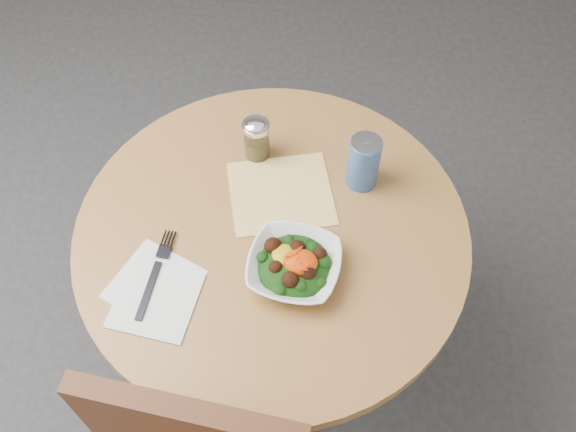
% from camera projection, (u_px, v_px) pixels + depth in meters
% --- Properties ---
extents(ground, '(6.00, 6.00, 0.00)m').
position_uv_depth(ground, '(277.00, 356.00, 2.07)').
color(ground, '#2B2B2D').
rests_on(ground, ground).
extents(table, '(0.90, 0.90, 0.75)m').
position_uv_depth(table, '(273.00, 272.00, 1.62)').
color(table, black).
rests_on(table, ground).
extents(cloth_napkin, '(0.28, 0.26, 0.00)m').
position_uv_depth(cloth_napkin, '(281.00, 193.00, 1.51)').
color(cloth_napkin, '#EDA20C').
rests_on(cloth_napkin, table).
extents(paper_napkins, '(0.22, 0.25, 0.00)m').
position_uv_depth(paper_napkins, '(155.00, 292.00, 1.36)').
color(paper_napkins, white).
rests_on(paper_napkins, table).
extents(salad_bowl, '(0.23, 0.23, 0.07)m').
position_uv_depth(salad_bowl, '(294.00, 265.00, 1.37)').
color(salad_bowl, white).
rests_on(salad_bowl, table).
extents(fork, '(0.05, 0.23, 0.00)m').
position_uv_depth(fork, '(156.00, 271.00, 1.39)').
color(fork, black).
rests_on(fork, table).
extents(spice_shaker, '(0.07, 0.07, 0.12)m').
position_uv_depth(spice_shaker, '(256.00, 138.00, 1.53)').
color(spice_shaker, silver).
rests_on(spice_shaker, table).
extents(beverage_can, '(0.07, 0.07, 0.14)m').
position_uv_depth(beverage_can, '(364.00, 162.00, 1.48)').
color(beverage_can, '#0D3098').
rests_on(beverage_can, table).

